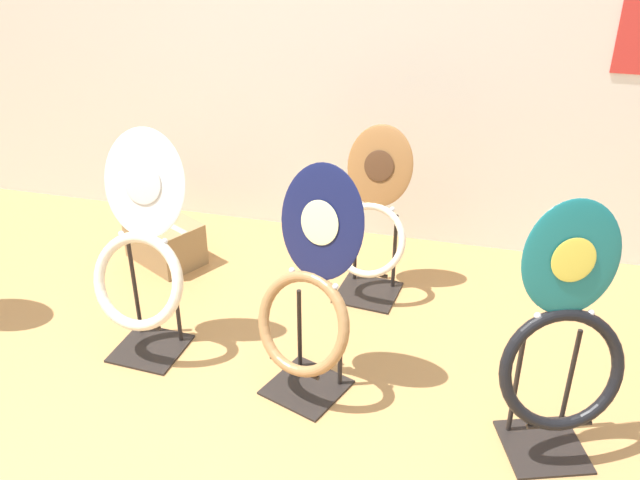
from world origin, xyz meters
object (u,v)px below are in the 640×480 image
toilet_seat_display_navy_moon (308,302)px  storage_box (165,241)px  toilet_seat_display_woodgrain (373,217)px  toilet_seat_display_white_plain (141,260)px  toilet_seat_display_teal_sax (563,347)px

toilet_seat_display_navy_moon → storage_box: 1.28m
toilet_seat_display_woodgrain → storage_box: toilet_seat_display_woodgrain is taller
toilet_seat_display_white_plain → storage_box: 0.81m
toilet_seat_display_teal_sax → storage_box: bearing=154.8°
toilet_seat_display_teal_sax → toilet_seat_display_navy_moon: 0.91m
toilet_seat_display_woodgrain → toilet_seat_display_white_plain: (-0.82, -0.68, 0.04)m
toilet_seat_display_teal_sax → toilet_seat_display_navy_moon: (-0.90, 0.11, -0.05)m
toilet_seat_display_woodgrain → storage_box: (-1.08, 0.02, -0.28)m
toilet_seat_display_navy_moon → toilet_seat_display_white_plain: toilet_seat_display_white_plain is taller
toilet_seat_display_teal_sax → storage_box: toilet_seat_display_teal_sax is taller
toilet_seat_display_woodgrain → toilet_seat_display_white_plain: bearing=-140.5°
toilet_seat_display_teal_sax → toilet_seat_display_white_plain: bearing=173.3°
toilet_seat_display_teal_sax → toilet_seat_display_white_plain: 1.63m
toilet_seat_display_white_plain → storage_box: bearing=110.4°
toilet_seat_display_navy_moon → storage_box: size_ratio=2.03×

